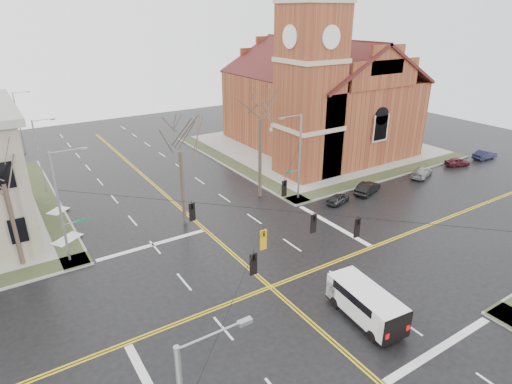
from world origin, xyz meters
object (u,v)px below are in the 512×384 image
parked_car_a (338,199)px  parked_car_e (485,155)px  parked_car_d (457,162)px  tree_nw_far (2,178)px  parked_car_c (422,172)px  church (317,90)px  signal_pole_nw (62,205)px  tree_ne (260,114)px  parked_car_b (368,188)px  tree_nw_near (180,147)px  cargo_van (363,300)px  signal_pole_ne (298,155)px  streetlight_north_a (40,153)px  streetlight_north_b (19,118)px

parked_car_a → parked_car_e: (26.79, 0.09, 0.09)m
parked_car_d → tree_nw_far: (-50.09, 4.25, 6.79)m
parked_car_c → parked_car_e: (12.88, -0.25, 0.02)m
church → signal_pole_nw: size_ratio=3.06×
parked_car_c → tree_ne: size_ratio=0.33×
parked_car_b → tree_nw_near: size_ratio=0.38×
parked_car_b → tree_nw_far: tree_nw_far is taller
cargo_van → tree_ne: bearing=81.0°
parked_car_c → tree_ne: bearing=54.2°
signal_pole_ne → parked_car_a: (2.97, -3.16, -4.43)m
signal_pole_ne → signal_pole_nw: 22.64m
tree_nw_near → streetlight_north_a: bearing=122.5°
signal_pole_nw → church: bearing=20.2°
church → signal_pole_ne: (-13.44, -13.28, -3.48)m
parked_car_c → tree_nw_near: (-29.17, 4.11, 6.91)m
parked_car_b → tree_ne: bearing=44.0°
parked_car_c → streetlight_north_a: bearing=43.0°
signal_pole_nw → parked_car_d: 47.00m
tree_ne → streetlight_north_a: bearing=143.8°
signal_pole_nw → streetlight_north_a: 16.52m
parked_car_b → tree_nw_near: tree_nw_near is taller
streetlight_north_a → tree_ne: bearing=-36.2°
cargo_van → parked_car_c: (25.00, 14.58, -0.67)m
parked_car_a → parked_car_c: 13.91m
streetlight_north_a → streetlight_north_b: bearing=90.0°
signal_pole_ne → tree_ne: 5.67m
signal_pole_nw → parked_car_d: bearing=-3.4°
church → parked_car_b: bearing=-110.2°
parked_car_c → tree_nw_near: tree_nw_near is taller
cargo_van → tree_nw_far: size_ratio=0.58×
streetlight_north_b → parked_car_d: 60.64m
parked_car_a → parked_car_d: (21.10, 0.39, 0.03)m
cargo_van → parked_car_b: (15.61, 14.45, -0.62)m
church → streetlight_north_b: (-35.42, 23.22, -3.97)m
church → parked_car_c: (3.43, -16.10, -7.84)m
church → signal_pole_ne: church is taller
parked_car_e → parked_car_d: bearing=90.9°
signal_pole_ne → tree_nw_far: 26.17m
cargo_van → parked_car_a: cargo_van is taller
signal_pole_nw → parked_car_a: 26.18m
streetlight_north_a → tree_nw_near: bearing=-57.5°
streetlight_north_b → parked_car_d: bearing=-40.5°
signal_pole_nw → parked_car_a: (25.61, -3.16, -4.43)m
signal_pole_nw → parked_car_d: (46.71, -2.76, -4.40)m
parked_car_b → tree_ne: 14.50m
parked_car_e → parked_car_a: bearing=94.1°
parked_car_b → tree_nw_far: (-33.50, 4.42, 6.70)m
signal_pole_ne → church: bearing=44.7°
parked_car_c → tree_nw_far: (-42.89, 4.30, 6.75)m
streetlight_north_a → streetlight_north_b: size_ratio=1.00×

